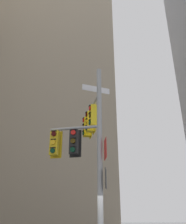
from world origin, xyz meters
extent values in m
cube|color=tan|center=(-3.89, 24.27, 15.51)|extent=(17.67, 17.67, 31.02)
cylinder|color=#9EA0A3|center=(0.00, 0.00, 3.93)|extent=(0.21, 0.21, 7.85)
cylinder|color=#9EA0A3|center=(-0.09, 1.41, 6.62)|extent=(0.29, 2.83, 0.11)
cylinder|color=#9EA0A3|center=(-0.96, 0.38, 5.16)|extent=(1.97, 0.86, 0.11)
cube|color=yellow|center=(0.13, 1.00, 6.02)|extent=(0.06, 0.48, 1.14)
cube|color=yellow|center=(-0.06, 0.99, 6.02)|extent=(0.36, 0.36, 1.00)
cylinder|color=red|center=(-0.26, 0.98, 6.37)|extent=(0.07, 0.20, 0.20)
cube|color=black|center=(-0.27, 0.98, 6.49)|extent=(0.09, 0.22, 0.02)
cylinder|color=#3C2C06|center=(-0.26, 0.98, 6.02)|extent=(0.07, 0.20, 0.20)
cube|color=black|center=(-0.27, 0.98, 6.14)|extent=(0.09, 0.22, 0.02)
cylinder|color=#06311C|center=(-0.26, 0.98, 5.67)|extent=(0.07, 0.20, 0.20)
cube|color=black|center=(-0.27, 0.98, 5.79)|extent=(0.09, 0.22, 0.02)
cube|color=yellow|center=(0.08, 1.78, 6.02)|extent=(0.06, 0.48, 1.14)
cube|color=yellow|center=(-0.11, 1.76, 6.02)|extent=(0.36, 0.36, 1.00)
cylinder|color=#360605|center=(-0.31, 1.75, 6.37)|extent=(0.07, 0.20, 0.20)
cube|color=black|center=(-0.32, 1.75, 6.49)|extent=(0.09, 0.22, 0.02)
cylinder|color=yellow|center=(-0.31, 1.75, 6.02)|extent=(0.07, 0.20, 0.20)
cube|color=black|center=(-0.32, 1.75, 6.14)|extent=(0.09, 0.22, 0.02)
cylinder|color=#06311C|center=(-0.31, 1.75, 5.67)|extent=(0.07, 0.20, 0.20)
cube|color=black|center=(-0.32, 1.75, 5.79)|extent=(0.09, 0.22, 0.02)
cube|color=yellow|center=(0.03, 2.55, 6.02)|extent=(0.06, 0.48, 1.14)
cube|color=yellow|center=(-0.16, 2.54, 6.02)|extent=(0.36, 0.36, 1.00)
cylinder|color=red|center=(-0.36, 2.53, 6.37)|extent=(0.07, 0.20, 0.20)
cube|color=black|center=(-0.37, 2.53, 6.49)|extent=(0.09, 0.22, 0.02)
cylinder|color=#3C2C06|center=(-0.36, 2.53, 6.02)|extent=(0.07, 0.20, 0.20)
cube|color=black|center=(-0.37, 2.53, 6.14)|extent=(0.09, 0.22, 0.02)
cylinder|color=#06311C|center=(-0.36, 2.53, 5.67)|extent=(0.07, 0.20, 0.20)
cube|color=black|center=(-0.37, 2.53, 5.79)|extent=(0.09, 0.22, 0.02)
cube|color=black|center=(-0.89, 0.55, 4.56)|extent=(0.46, 0.20, 1.14)
cube|color=black|center=(-0.96, 0.38, 4.56)|extent=(0.44, 0.44, 1.00)
cylinder|color=red|center=(-1.04, 0.19, 4.91)|extent=(0.21, 0.13, 0.20)
cube|color=black|center=(-1.04, 0.19, 5.03)|extent=(0.23, 0.15, 0.02)
cylinder|color=#3C2C06|center=(-1.04, 0.19, 4.56)|extent=(0.21, 0.13, 0.20)
cube|color=black|center=(-1.04, 0.19, 4.68)|extent=(0.23, 0.15, 0.02)
cylinder|color=#06311C|center=(-1.04, 0.19, 4.21)|extent=(0.21, 0.13, 0.20)
cube|color=black|center=(-1.04, 0.19, 4.33)|extent=(0.23, 0.15, 0.02)
cube|color=gold|center=(-1.66, 0.86, 4.56)|extent=(0.46, 0.20, 1.14)
cube|color=gold|center=(-1.73, 0.68, 4.56)|extent=(0.44, 0.44, 1.00)
cylinder|color=#360605|center=(-1.81, 0.49, 4.91)|extent=(0.21, 0.13, 0.20)
cube|color=black|center=(-1.81, 0.49, 5.03)|extent=(0.23, 0.15, 0.02)
cylinder|color=yellow|center=(-1.81, 0.49, 4.56)|extent=(0.21, 0.13, 0.20)
cube|color=black|center=(-1.81, 0.49, 4.68)|extent=(0.23, 0.15, 0.02)
cylinder|color=#06311C|center=(-1.81, 0.49, 4.21)|extent=(0.21, 0.13, 0.20)
cube|color=black|center=(-1.81, 0.49, 4.33)|extent=(0.23, 0.15, 0.02)
cube|color=white|center=(-0.07, 0.34, 7.04)|extent=(1.28, 0.27, 0.28)
cube|color=#19479E|center=(-0.07, 0.34, 7.04)|extent=(1.24, 0.26, 0.24)
cube|color=red|center=(0.22, -0.02, 4.23)|extent=(0.07, 0.64, 0.80)
cube|color=white|center=(0.22, -0.02, 4.23)|extent=(0.06, 0.60, 0.76)
cube|color=black|center=(0.21, -0.06, 3.11)|extent=(0.18, 0.58, 0.72)
cube|color=white|center=(0.21, -0.06, 3.11)|extent=(0.17, 0.54, 0.68)
camera|label=1|loc=(-1.71, -8.98, 1.86)|focal=38.52mm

